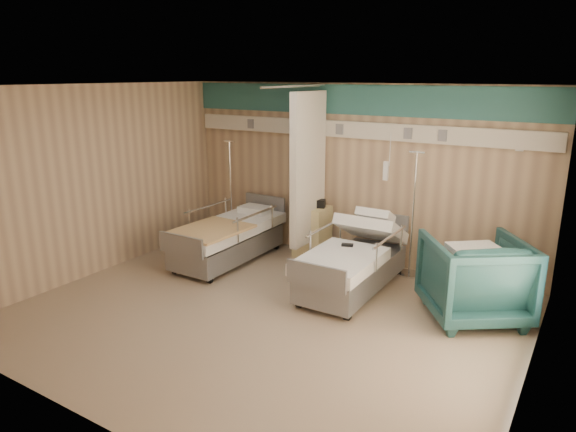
{
  "coord_description": "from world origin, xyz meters",
  "views": [
    {
      "loc": [
        3.36,
        -4.86,
        2.94
      ],
      "look_at": [
        -0.03,
        0.6,
        1.15
      ],
      "focal_mm": 32.0,
      "sensor_mm": 36.0,
      "label": 1
    }
  ],
  "objects": [
    {
      "name": "bed_left",
      "position": [
        -1.6,
        1.3,
        0.32
      ],
      "size": [
        1.0,
        2.16,
        0.63
      ],
      "primitive_type": null,
      "color": "white",
      "rests_on": "ground"
    },
    {
      "name": "iv_stand_left",
      "position": [
        -2.08,
        2.02,
        0.38
      ],
      "size": [
        0.33,
        0.33,
        1.84
      ],
      "rotation": [
        0.0,
        0.0,
        0.16
      ],
      "color": "silver",
      "rests_on": "ground"
    },
    {
      "name": "white_cup",
      "position": [
        -0.72,
        2.21,
        0.91
      ],
      "size": [
        0.1,
        0.1,
        0.12
      ],
      "primitive_type": "cylinder",
      "rotation": [
        0.0,
        0.0,
        0.29
      ],
      "color": "white",
      "rests_on": "bedside_cabinet"
    },
    {
      "name": "bedside_cabinet",
      "position": [
        -0.55,
        2.2,
        0.42
      ],
      "size": [
        0.5,
        0.48,
        0.85
      ],
      "primitive_type": "cube",
      "color": "#DAC888",
      "rests_on": "ground"
    },
    {
      "name": "waffle_blanket",
      "position": [
        2.22,
        1.27,
        1.08
      ],
      "size": [
        0.79,
        0.78,
        0.07
      ],
      "primitive_type": "cube",
      "rotation": [
        0.0,
        0.0,
        3.82
      ],
      "color": "white",
      "rests_on": "visitor_armchair"
    },
    {
      "name": "iv_stand_right",
      "position": [
        1.1,
        2.25,
        0.38
      ],
      "size": [
        0.33,
        0.33,
        1.87
      ],
      "rotation": [
        0.0,
        0.0,
        0.25
      ],
      "color": "silver",
      "rests_on": "ground"
    },
    {
      "name": "ground",
      "position": [
        0.0,
        0.0,
        0.0
      ],
      "size": [
        6.0,
        5.0,
        0.0
      ],
      "primitive_type": "cube",
      "color": "tan",
      "rests_on": "ground"
    },
    {
      "name": "bed_right",
      "position": [
        0.6,
        1.3,
        0.32
      ],
      "size": [
        1.0,
        2.16,
        0.63
      ],
      "primitive_type": null,
      "color": "white",
      "rests_on": "ground"
    },
    {
      "name": "toiletry_bag",
      "position": [
        -0.46,
        2.21,
        0.92
      ],
      "size": [
        0.28,
        0.22,
        0.13
      ],
      "primitive_type": "cube",
      "rotation": [
        0.0,
        0.0,
        0.35
      ],
      "color": "black",
      "rests_on": "bedside_cabinet"
    },
    {
      "name": "visitor_armchair",
      "position": [
        2.22,
        1.3,
        0.52
      ],
      "size": [
        1.57,
        1.58,
        1.04
      ],
      "primitive_type": "imported",
      "rotation": [
        0.0,
        0.0,
        3.76
      ],
      "color": "#1C4647",
      "rests_on": "ground"
    },
    {
      "name": "call_remote",
      "position": [
        0.51,
        1.29,
        0.65
      ],
      "size": [
        0.17,
        0.12,
        0.04
      ],
      "primitive_type": "cube",
      "rotation": [
        0.0,
        0.0,
        0.33
      ],
      "color": "black",
      "rests_on": "bed_right"
    },
    {
      "name": "room_walls",
      "position": [
        -0.03,
        0.25,
        1.86
      ],
      "size": [
        6.04,
        5.04,
        2.82
      ],
      "color": "tan",
      "rests_on": "ground"
    },
    {
      "name": "tan_blanket",
      "position": [
        -1.56,
        0.84,
        0.65
      ],
      "size": [
        0.96,
        1.18,
        0.04
      ],
      "primitive_type": "cube",
      "rotation": [
        0.0,
        0.0,
        -0.04
      ],
      "color": "tan",
      "rests_on": "bed_left"
    }
  ]
}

